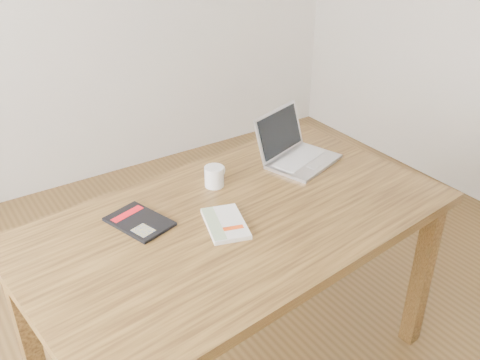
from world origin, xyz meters
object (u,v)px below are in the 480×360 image
desk (238,237)px  white_guidebook (225,224)px  laptop (295,151)px  coffee_mug (215,176)px  black_guidebook (139,222)px

desk → white_guidebook: (-0.07, -0.03, 0.10)m
laptop → coffee_mug: size_ratio=3.39×
laptop → coffee_mug: laptop is taller
white_guidebook → laptop: size_ratio=0.66×
white_guidebook → desk: bearing=38.9°
white_guidebook → laptop: laptop is taller
black_guidebook → laptop: bearing=-10.9°
coffee_mug → laptop: bearing=-23.7°
laptop → coffee_mug: bearing=161.9°
white_guidebook → coffee_mug: bearing=83.4°
white_guidebook → black_guidebook: bearing=160.7°
white_guidebook → black_guidebook: (-0.24, 0.18, -0.00)m
desk → coffee_mug: bearing=72.5°
desk → black_guidebook: black_guidebook is taller
desk → coffee_mug: size_ratio=15.12×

